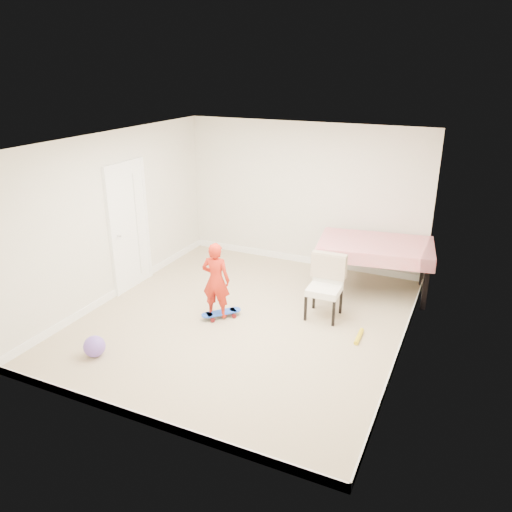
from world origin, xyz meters
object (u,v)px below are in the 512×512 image
at_px(dining_table, 374,267).
at_px(skateboard, 221,315).
at_px(balloon, 94,346).
at_px(dining_chair, 324,288).
at_px(child, 216,282).

relative_size(dining_table, skateboard, 2.95).
distance_m(dining_table, balloon, 4.49).
height_order(dining_chair, skateboard, dining_chair).
bearing_deg(child, dining_chair, -163.27).
height_order(child, balloon, child).
height_order(dining_table, balloon, dining_table).
relative_size(skateboard, balloon, 2.18).
distance_m(skateboard, child, 0.53).
distance_m(dining_table, dining_chair, 1.31).
height_order(skateboard, balloon, balloon).
bearing_deg(dining_chair, skateboard, -155.89).
distance_m(dining_chair, skateboard, 1.58).
bearing_deg(balloon, dining_table, 51.07).
distance_m(dining_chair, balloon, 3.28).
distance_m(dining_table, skateboard, 2.65).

